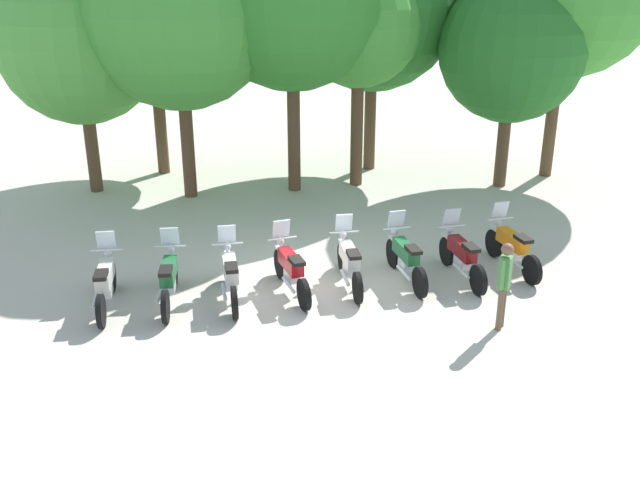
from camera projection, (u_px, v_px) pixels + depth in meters
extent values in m
plane|color=#BCB7A8|center=(321.00, 290.00, 14.84)|extent=(80.00, 80.00, 0.00)
cylinder|color=black|center=(111.00, 276.00, 14.69)|extent=(0.17, 0.65, 0.64)
cylinder|color=black|center=(101.00, 311.00, 13.27)|extent=(0.17, 0.65, 0.64)
cube|color=silver|center=(110.00, 261.00, 14.56)|extent=(0.16, 0.37, 0.04)
cube|color=silver|center=(105.00, 275.00, 13.89)|extent=(0.36, 0.97, 0.30)
cube|color=silver|center=(106.00, 289.00, 13.95)|extent=(0.26, 0.42, 0.24)
cube|color=black|center=(101.00, 275.00, 13.46)|extent=(0.28, 0.46, 0.08)
cylinder|color=silver|center=(109.00, 264.00, 14.49)|extent=(0.07, 0.23, 0.64)
cylinder|color=silver|center=(107.00, 250.00, 14.28)|extent=(0.62, 0.10, 0.04)
sphere|color=silver|center=(108.00, 253.00, 14.45)|extent=(0.18, 0.18, 0.16)
cylinder|color=silver|center=(96.00, 299.00, 13.67)|extent=(0.14, 0.70, 0.07)
cube|color=silver|center=(106.00, 240.00, 14.26)|extent=(0.37, 0.17, 0.39)
cylinder|color=black|center=(174.00, 272.00, 14.87)|extent=(0.13, 0.64, 0.64)
cylinder|color=black|center=(165.00, 307.00, 13.44)|extent=(0.13, 0.64, 0.64)
cube|color=silver|center=(172.00, 257.00, 14.74)|extent=(0.14, 0.37, 0.04)
cube|color=#1E6033|center=(169.00, 271.00, 14.07)|extent=(0.31, 0.96, 0.30)
cube|color=silver|center=(169.00, 285.00, 14.12)|extent=(0.24, 0.41, 0.24)
cube|color=black|center=(166.00, 271.00, 13.63)|extent=(0.26, 0.45, 0.08)
cylinder|color=silver|center=(172.00, 260.00, 14.67)|extent=(0.06, 0.23, 0.64)
cylinder|color=silver|center=(170.00, 246.00, 14.46)|extent=(0.62, 0.07, 0.04)
sphere|color=silver|center=(171.00, 249.00, 14.62)|extent=(0.17, 0.17, 0.16)
cylinder|color=silver|center=(160.00, 295.00, 13.85)|extent=(0.11, 0.70, 0.07)
cube|color=silver|center=(170.00, 236.00, 14.44)|extent=(0.37, 0.15, 0.39)
cylinder|color=black|center=(228.00, 270.00, 14.99)|extent=(0.20, 0.65, 0.64)
cylinder|color=black|center=(234.00, 303.00, 13.58)|extent=(0.20, 0.65, 0.64)
cube|color=silver|center=(227.00, 254.00, 14.86)|extent=(0.17, 0.37, 0.04)
cube|color=silver|center=(230.00, 268.00, 14.20)|extent=(0.40, 0.98, 0.30)
cube|color=silver|center=(231.00, 282.00, 14.26)|extent=(0.28, 0.43, 0.24)
cube|color=black|center=(231.00, 268.00, 13.77)|extent=(0.30, 0.47, 0.08)
cylinder|color=silver|center=(228.00, 257.00, 14.79)|extent=(0.08, 0.23, 0.64)
cylinder|color=silver|center=(227.00, 244.00, 14.59)|extent=(0.62, 0.13, 0.04)
sphere|color=silver|center=(227.00, 247.00, 14.75)|extent=(0.18, 0.18, 0.16)
cylinder|color=silver|center=(224.00, 292.00, 13.98)|extent=(0.18, 0.70, 0.07)
cube|color=silver|center=(227.00, 234.00, 14.56)|extent=(0.38, 0.19, 0.39)
cylinder|color=black|center=(280.00, 264.00, 15.25)|extent=(0.29, 0.64, 0.64)
cylinder|color=black|center=(304.00, 295.00, 13.90)|extent=(0.29, 0.64, 0.64)
cube|color=silver|center=(280.00, 249.00, 15.13)|extent=(0.22, 0.38, 0.04)
cube|color=red|center=(291.00, 262.00, 14.49)|extent=(0.54, 0.98, 0.30)
cube|color=silver|center=(292.00, 275.00, 14.55)|extent=(0.33, 0.45, 0.24)
cube|color=black|center=(297.00, 261.00, 14.07)|extent=(0.36, 0.49, 0.08)
cylinder|color=silver|center=(281.00, 252.00, 15.06)|extent=(0.12, 0.23, 0.64)
cylinder|color=silver|center=(282.00, 238.00, 14.85)|extent=(0.60, 0.22, 0.04)
sphere|color=silver|center=(281.00, 242.00, 15.01)|extent=(0.20, 0.20, 0.16)
cylinder|color=silver|center=(289.00, 285.00, 14.26)|extent=(0.28, 0.69, 0.07)
cube|color=silver|center=(281.00, 228.00, 14.83)|extent=(0.38, 0.24, 0.39)
cylinder|color=black|center=(342.00, 257.00, 15.60)|extent=(0.18, 0.65, 0.64)
cylinder|color=black|center=(358.00, 288.00, 14.18)|extent=(0.18, 0.65, 0.64)
cube|color=silver|center=(342.00, 243.00, 15.47)|extent=(0.17, 0.37, 0.04)
cube|color=silver|center=(349.00, 255.00, 14.80)|extent=(0.38, 0.98, 0.30)
cube|color=silver|center=(350.00, 268.00, 14.86)|extent=(0.27, 0.42, 0.24)
cube|color=black|center=(354.00, 254.00, 14.37)|extent=(0.29, 0.47, 0.08)
cylinder|color=silver|center=(343.00, 245.00, 15.40)|extent=(0.08, 0.23, 0.64)
cylinder|color=silver|center=(344.00, 232.00, 15.19)|extent=(0.62, 0.12, 0.04)
sphere|color=silver|center=(343.00, 235.00, 15.35)|extent=(0.18, 0.18, 0.16)
cylinder|color=silver|center=(345.00, 277.00, 14.58)|extent=(0.16, 0.70, 0.07)
cube|color=silver|center=(344.00, 222.00, 15.17)|extent=(0.37, 0.18, 0.39)
cylinder|color=black|center=(393.00, 253.00, 15.80)|extent=(0.24, 0.65, 0.64)
cylinder|color=black|center=(420.00, 282.00, 14.41)|extent=(0.24, 0.65, 0.64)
cube|color=silver|center=(394.00, 239.00, 15.67)|extent=(0.20, 0.38, 0.04)
cube|color=#1E6033|center=(406.00, 251.00, 15.02)|extent=(0.46, 0.98, 0.30)
cube|color=silver|center=(406.00, 264.00, 15.08)|extent=(0.30, 0.44, 0.24)
cube|color=black|center=(413.00, 250.00, 14.59)|extent=(0.33, 0.48, 0.08)
cylinder|color=silver|center=(395.00, 241.00, 15.60)|extent=(0.10, 0.23, 0.64)
cylinder|color=silver|center=(397.00, 228.00, 15.40)|extent=(0.61, 0.17, 0.04)
sphere|color=silver|center=(395.00, 231.00, 15.56)|extent=(0.19, 0.19, 0.16)
cylinder|color=silver|center=(404.00, 273.00, 14.79)|extent=(0.22, 0.70, 0.07)
cube|color=silver|center=(396.00, 219.00, 15.37)|extent=(0.38, 0.21, 0.39)
cylinder|color=black|center=(447.00, 251.00, 15.90)|extent=(0.23, 0.65, 0.64)
cylinder|color=black|center=(478.00, 280.00, 14.51)|extent=(0.23, 0.65, 0.64)
cube|color=silver|center=(448.00, 237.00, 15.78)|extent=(0.19, 0.38, 0.04)
cube|color=maroon|center=(462.00, 249.00, 15.12)|extent=(0.46, 0.98, 0.30)
cube|color=silver|center=(462.00, 262.00, 15.18)|extent=(0.30, 0.44, 0.24)
cube|color=black|center=(471.00, 248.00, 14.69)|extent=(0.33, 0.48, 0.08)
cylinder|color=silver|center=(450.00, 239.00, 15.70)|extent=(0.10, 0.23, 0.64)
cylinder|color=silver|center=(452.00, 226.00, 15.50)|extent=(0.61, 0.17, 0.04)
sphere|color=silver|center=(449.00, 230.00, 15.66)|extent=(0.19, 0.19, 0.16)
cylinder|color=silver|center=(461.00, 271.00, 14.89)|extent=(0.22, 0.70, 0.07)
cube|color=silver|center=(452.00, 217.00, 15.48)|extent=(0.38, 0.21, 0.39)
cylinder|color=black|center=(494.00, 243.00, 16.34)|extent=(0.26, 0.64, 0.64)
cylinder|color=black|center=(532.00, 270.00, 14.97)|extent=(0.26, 0.64, 0.64)
cube|color=silver|center=(495.00, 229.00, 16.21)|extent=(0.21, 0.38, 0.04)
cube|color=orange|center=(512.00, 240.00, 15.57)|extent=(0.49, 0.98, 0.30)
cube|color=silver|center=(512.00, 253.00, 15.62)|extent=(0.31, 0.44, 0.24)
cube|color=black|center=(523.00, 239.00, 15.14)|extent=(0.34, 0.49, 0.08)
cylinder|color=silver|center=(497.00, 232.00, 16.14)|extent=(0.11, 0.23, 0.64)
cylinder|color=silver|center=(501.00, 219.00, 15.94)|extent=(0.61, 0.19, 0.04)
sphere|color=silver|center=(497.00, 222.00, 16.10)|extent=(0.20, 0.20, 0.16)
cylinder|color=silver|center=(513.00, 261.00, 15.34)|extent=(0.25, 0.69, 0.07)
cube|color=silver|center=(500.00, 209.00, 15.92)|extent=(0.38, 0.22, 0.39)
cylinder|color=brown|center=(500.00, 310.00, 13.12)|extent=(0.15, 0.15, 0.82)
cylinder|color=brown|center=(503.00, 306.00, 13.26)|extent=(0.15, 0.15, 0.82)
cube|color=#4C8C47|center=(505.00, 272.00, 12.92)|extent=(0.28, 0.29, 0.61)
cylinder|color=#4C8C47|center=(503.00, 275.00, 12.79)|extent=(0.11, 0.11, 0.58)
cylinder|color=#4C8C47|center=(507.00, 268.00, 13.05)|extent=(0.11, 0.11, 0.58)
sphere|color=brown|center=(507.00, 249.00, 12.76)|extent=(0.30, 0.30, 0.22)
cylinder|color=brown|center=(92.00, 146.00, 20.43)|extent=(0.36, 0.36, 2.65)
sphere|color=#4C9E3D|center=(79.00, 42.00, 19.35)|extent=(4.42, 4.42, 4.42)
cylinder|color=brown|center=(161.00, 127.00, 22.10)|extent=(0.36, 0.36, 2.91)
sphere|color=#2D7A28|center=(152.00, 21.00, 20.93)|extent=(4.76, 4.76, 4.76)
cylinder|color=brown|center=(187.00, 140.00, 19.89)|extent=(0.36, 0.36, 3.23)
sphere|color=#3D8E33|center=(178.00, 11.00, 18.62)|extent=(5.07, 5.07, 5.07)
cylinder|color=brown|center=(294.00, 128.00, 20.35)|extent=(0.36, 0.36, 3.64)
cylinder|color=brown|center=(357.00, 128.00, 20.88)|extent=(0.36, 0.36, 3.38)
sphere|color=#3D8E33|center=(359.00, 24.00, 19.79)|extent=(3.49, 3.49, 3.49)
cylinder|color=brown|center=(370.00, 118.00, 22.46)|extent=(0.36, 0.36, 3.25)
sphere|color=#236623|center=(373.00, 2.00, 21.18)|extent=(5.19, 5.19, 5.19)
cylinder|color=brown|center=(503.00, 144.00, 20.92)|extent=(0.36, 0.36, 2.53)
sphere|color=#236623|center=(512.00, 48.00, 19.92)|extent=(4.08, 4.08, 4.08)
cylinder|color=brown|center=(552.00, 115.00, 21.66)|extent=(0.36, 0.36, 3.77)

